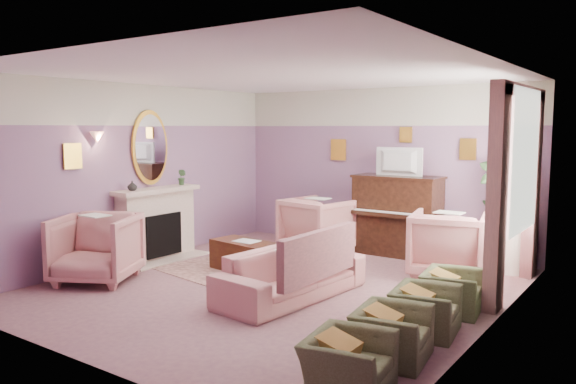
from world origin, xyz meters
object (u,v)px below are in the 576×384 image
Objects in this scene: television at (397,159)px; olive_chair_d at (452,285)px; floral_armchair_left at (318,222)px; floral_armchair_front at (96,245)px; olive_chair_a at (349,355)px; piano at (397,216)px; coffee_table at (244,256)px; side_table at (514,249)px; olive_chair_c at (425,303)px; sofa at (292,264)px; floral_armchair_right at (448,241)px; olive_chair_b at (392,326)px.

olive_chair_d is (1.74, -2.31, -1.29)m from television.
floral_armchair_left reaches higher than olive_chair_d.
olive_chair_a is at bearing -11.31° from floral_armchair_front.
olive_chair_a is (1.74, -4.82, -0.34)m from piano.
coffee_table is at bearing -121.46° from piano.
television is at bearing 179.09° from side_table.
television is 1.10× the size of olive_chair_c.
sofa is 3.51m from side_table.
piano is at bearing 118.70° from olive_chair_c.
floral_armchair_front is (-3.87, -3.02, 0.00)m from floral_armchair_right.
olive_chair_d is at bearing -53.58° from piano.
coffee_table is 2.96m from floral_armchair_right.
television reaches higher than side_table.
olive_chair_b is 1.00× the size of olive_chair_d.
olive_chair_b is at bearing -79.85° from floral_armchair_right.
sofa reaches higher than olive_chair_c.
coffee_table is 1.38× the size of olive_chair_c.
olive_chair_c is (0.55, -2.26, -0.21)m from floral_armchair_right.
olive_chair_a is 2.46m from olive_chair_d.
television is at bearing 88.50° from sofa.
sofa is 2.02× the size of floral_armchair_right.
piano reaches higher than floral_armchair_right.
floral_armchair_front reaches higher than olive_chair_c.
olive_chair_b is at bearing -66.48° from piano.
sofa is 1.93m from olive_chair_d.
olive_chair_b is 1.00× the size of olive_chair_c.
floral_armchair_left reaches higher than side_table.
olive_chair_a and olive_chair_d have the same top height.
olive_chair_b is at bearing -66.21° from television.
sofa is at bearing -91.48° from piano.
olive_chair_a is at bearing -70.14° from piano.
olive_chair_c is (2.91, -2.56, -0.21)m from floral_armchair_left.
side_table is (1.89, -0.03, -1.25)m from television.
olive_chair_d is 1.04× the size of side_table.
piano is at bearing 58.54° from coffee_table.
piano is 1.33m from floral_armchair_left.
side_table is (4.57, 3.86, -0.17)m from floral_armchair_front.
floral_armchair_front is (-2.68, -3.94, -0.13)m from piano.
side_table is at bearing 86.32° from olive_chair_d.
sofa is 2.02× the size of floral_armchair_front.
piano is 1.34× the size of floral_armchair_left.
olive_chair_d is at bearing -69.09° from floral_armchair_right.
olive_chair_a is 1.04× the size of side_table.
television is at bearing 55.40° from floral_armchair_front.
olive_chair_a is at bearing -69.95° from television.
television reaches higher than olive_chair_a.
olive_chair_d is 2.29m from side_table.
floral_armchair_left is at bearing 124.71° from olive_chair_a.
sofa is 2.43m from floral_armchair_right.
floral_armchair_front is 4.43m from olive_chair_b.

